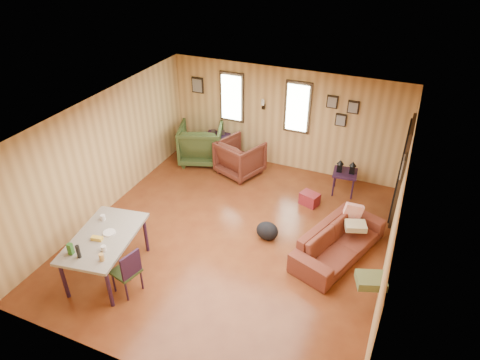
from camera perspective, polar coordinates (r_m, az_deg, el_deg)
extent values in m
cube|color=brown|center=(8.18, -1.11, -7.69)|extent=(5.50, 6.00, 0.02)
cube|color=#997C5B|center=(6.89, -1.32, 8.00)|extent=(5.50, 6.00, 0.02)
cube|color=tan|center=(9.97, 5.95, 8.06)|extent=(5.50, 0.02, 2.40)
cube|color=tan|center=(5.51, -14.64, -16.17)|extent=(5.50, 0.02, 2.40)
cube|color=tan|center=(8.82, -17.83, 3.28)|extent=(0.02, 6.00, 2.40)
cube|color=tan|center=(7.00, 19.99, -5.25)|extent=(0.02, 6.00, 2.40)
cube|color=black|center=(10.22, -1.08, 10.97)|extent=(0.60, 0.05, 1.20)
cube|color=#E0F2D1|center=(10.19, -1.17, 10.90)|extent=(0.48, 0.04, 1.06)
cube|color=black|center=(9.72, 7.69, 9.55)|extent=(0.60, 0.05, 1.20)
cube|color=#E0F2D1|center=(9.68, 7.63, 9.47)|extent=(0.48, 0.04, 1.06)
cube|color=black|center=(9.96, 3.15, 9.74)|extent=(0.07, 0.05, 0.12)
cylinder|color=silver|center=(9.86, 3.05, 10.32)|extent=(0.07, 0.07, 0.14)
cube|color=black|center=(8.76, 20.79, 0.97)|extent=(0.06, 1.00, 2.05)
cube|color=black|center=(8.76, 20.54, 1.02)|extent=(0.04, 0.82, 1.90)
cube|color=black|center=(9.48, 12.21, 10.15)|extent=(0.24, 0.04, 0.28)
cube|color=#9E998C|center=(9.45, 12.17, 10.09)|extent=(0.19, 0.02, 0.22)
cube|color=black|center=(9.43, 14.87, 9.36)|extent=(0.24, 0.04, 0.28)
cube|color=#9E998C|center=(9.40, 14.83, 9.30)|extent=(0.19, 0.02, 0.22)
cube|color=black|center=(9.59, 13.30, 7.79)|extent=(0.24, 0.04, 0.28)
cube|color=#9E998C|center=(9.56, 13.26, 7.73)|extent=(0.19, 0.02, 0.22)
cube|color=black|center=(10.54, -5.67, 12.47)|extent=(0.30, 0.04, 0.38)
cube|color=#9E998C|center=(10.52, -5.75, 12.42)|extent=(0.24, 0.02, 0.31)
cube|color=black|center=(7.46, 21.05, 1.58)|extent=(0.04, 0.34, 0.42)
cube|color=#9E998C|center=(7.46, 20.82, 1.63)|extent=(0.02, 0.27, 0.34)
imported|color=maroon|center=(7.76, 13.15, -7.43)|extent=(1.23, 2.08, 0.78)
imported|color=#542419|center=(9.88, 0.02, 3.23)|extent=(1.13, 1.10, 0.92)
imported|color=#31411D|center=(10.44, -5.20, 5.13)|extent=(1.27, 1.23, 1.04)
cube|color=#2C142E|center=(10.59, -2.87, 5.97)|extent=(0.70, 0.67, 0.04)
cube|color=#2C142E|center=(10.77, -2.81, 4.12)|extent=(0.64, 0.60, 0.03)
cylinder|color=#2C142E|center=(10.58, -4.29, 4.10)|extent=(0.05, 0.05, 0.57)
cylinder|color=#2C142E|center=(10.51, -1.69, 3.98)|extent=(0.05, 0.05, 0.57)
cylinder|color=#2C142E|center=(10.94, -3.92, 5.12)|extent=(0.05, 0.05, 0.57)
cylinder|color=#2C142E|center=(10.87, -1.40, 5.01)|extent=(0.05, 0.05, 0.57)
cube|color=#4A3931|center=(10.57, -3.56, 6.43)|extent=(0.11, 0.05, 0.14)
cube|color=#4A3931|center=(10.54, -2.31, 6.36)|extent=(0.10, 0.05, 0.13)
cube|color=#2C142E|center=(9.41, 13.85, 0.92)|extent=(0.55, 0.55, 0.04)
cylinder|color=#2C142E|center=(9.38, 12.34, -0.80)|extent=(0.04, 0.04, 0.50)
cylinder|color=#2C142E|center=(9.37, 14.75, -1.18)|extent=(0.04, 0.04, 0.50)
cylinder|color=#2C142E|center=(9.72, 12.61, 0.42)|extent=(0.04, 0.04, 0.50)
cylinder|color=#2C142E|center=(9.71, 14.94, 0.05)|extent=(0.04, 0.04, 0.50)
cube|color=black|center=(9.36, 13.15, 1.62)|extent=(0.12, 0.12, 0.18)
cone|color=black|center=(9.29, 13.26, 2.36)|extent=(0.16, 0.16, 0.10)
cube|color=black|center=(9.36, 14.72, 1.37)|extent=(0.12, 0.12, 0.18)
cone|color=black|center=(9.29, 14.84, 2.11)|extent=(0.16, 0.16, 0.10)
cube|color=maroon|center=(9.08, 9.26, -2.50)|extent=(0.44, 0.38, 0.27)
ellipsoid|color=black|center=(8.05, 3.65, -6.78)|extent=(0.51, 0.45, 0.36)
cube|color=#535C33|center=(6.94, 17.05, -12.69)|extent=(0.53, 0.47, 0.14)
cube|color=red|center=(8.09, 14.79, -4.15)|extent=(0.40, 0.22, 0.39)
cube|color=tan|center=(7.95, 15.15, -5.94)|extent=(0.44, 0.39, 0.11)
cube|color=gray|center=(7.32, -17.73, -7.34)|extent=(1.15, 1.66, 0.05)
cylinder|color=#2C142E|center=(7.36, -22.42, -12.20)|extent=(0.07, 0.07, 0.73)
cylinder|color=#2C142E|center=(6.99, -17.05, -13.68)|extent=(0.07, 0.07, 0.73)
cylinder|color=#2C142E|center=(8.16, -17.41, -6.15)|extent=(0.07, 0.07, 0.73)
cylinder|color=#2C142E|center=(7.83, -12.46, -7.13)|extent=(0.07, 0.07, 0.73)
cylinder|color=silver|center=(7.00, -17.72, -8.67)|extent=(0.09, 0.09, 0.09)
cylinder|color=silver|center=(7.65, -17.80, -4.77)|extent=(0.09, 0.09, 0.09)
cube|color=#28571F|center=(7.08, -21.68, -8.53)|extent=(0.08, 0.08, 0.19)
cylinder|color=black|center=(6.96, -20.76, -8.91)|extent=(0.07, 0.07, 0.22)
cylinder|color=#B98A49|center=(6.82, -17.97, -9.76)|extent=(0.08, 0.08, 0.12)
cylinder|color=silver|center=(7.34, -17.04, -6.72)|extent=(0.23, 0.23, 0.02)
cube|color=gold|center=(7.25, -18.54, -7.40)|extent=(0.19, 0.11, 0.06)
cube|color=#31411D|center=(7.14, -14.97, -11.67)|extent=(0.47, 0.47, 0.05)
cube|color=#2C142E|center=(6.88, -14.35, -10.91)|extent=(0.13, 0.36, 0.42)
cylinder|color=#2C142E|center=(7.32, -16.48, -12.93)|extent=(0.04, 0.04, 0.40)
cylinder|color=#2C142E|center=(7.12, -14.90, -14.11)|extent=(0.04, 0.04, 0.40)
cylinder|color=#2C142E|center=(7.44, -14.59, -11.69)|extent=(0.04, 0.04, 0.40)
cylinder|color=#2C142E|center=(7.25, -12.98, -12.81)|extent=(0.04, 0.04, 0.40)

